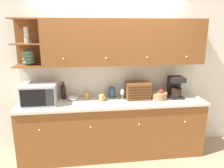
{
  "coord_description": "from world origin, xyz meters",
  "views": [
    {
      "loc": [
        -0.44,
        -3.59,
        2.06
      ],
      "look_at": [
        0.0,
        -0.21,
        1.19
      ],
      "focal_mm": 35.0,
      "sensor_mm": 36.0,
      "label": 1
    }
  ],
  "objects_px": {
    "bowl_stack_on_counter": "(73,98)",
    "bread_box": "(138,90)",
    "wine_bottle": "(63,91)",
    "mug_blue_second": "(102,98)",
    "microwave": "(40,94)",
    "storage_canister": "(112,92)",
    "mug": "(87,95)",
    "coffee_maker": "(176,87)",
    "wine_glass": "(122,92)",
    "fruit_basket": "(159,95)"
  },
  "relations": [
    {
      "from": "wine_bottle",
      "to": "storage_canister",
      "type": "relative_size",
      "value": 1.68
    },
    {
      "from": "bread_box",
      "to": "fruit_basket",
      "type": "bearing_deg",
      "value": -8.71
    },
    {
      "from": "coffee_maker",
      "to": "fruit_basket",
      "type": "bearing_deg",
      "value": -171.84
    },
    {
      "from": "microwave",
      "to": "storage_canister",
      "type": "bearing_deg",
      "value": 9.49
    },
    {
      "from": "wine_bottle",
      "to": "fruit_basket",
      "type": "distance_m",
      "value": 1.57
    },
    {
      "from": "coffee_maker",
      "to": "mug",
      "type": "bearing_deg",
      "value": 174.38
    },
    {
      "from": "bowl_stack_on_counter",
      "to": "coffee_maker",
      "type": "distance_m",
      "value": 1.71
    },
    {
      "from": "wine_bottle",
      "to": "mug_blue_second",
      "type": "bearing_deg",
      "value": -17.77
    },
    {
      "from": "wine_bottle",
      "to": "storage_canister",
      "type": "height_order",
      "value": "wine_bottle"
    },
    {
      "from": "storage_canister",
      "to": "coffee_maker",
      "type": "bearing_deg",
      "value": -7.47
    },
    {
      "from": "bowl_stack_on_counter",
      "to": "microwave",
      "type": "bearing_deg",
      "value": -164.02
    },
    {
      "from": "wine_glass",
      "to": "fruit_basket",
      "type": "xyz_separation_m",
      "value": [
        0.6,
        -0.03,
        -0.07
      ]
    },
    {
      "from": "wine_bottle",
      "to": "fruit_basket",
      "type": "height_order",
      "value": "wine_bottle"
    },
    {
      "from": "mug",
      "to": "fruit_basket",
      "type": "bearing_deg",
      "value": -9.09
    },
    {
      "from": "wine_bottle",
      "to": "bread_box",
      "type": "relative_size",
      "value": 0.74
    },
    {
      "from": "wine_glass",
      "to": "bread_box",
      "type": "height_order",
      "value": "bread_box"
    },
    {
      "from": "wine_glass",
      "to": "mug",
      "type": "bearing_deg",
      "value": 164.25
    },
    {
      "from": "bowl_stack_on_counter",
      "to": "wine_glass",
      "type": "relative_size",
      "value": 1.0
    },
    {
      "from": "bowl_stack_on_counter",
      "to": "wine_glass",
      "type": "height_order",
      "value": "wine_glass"
    },
    {
      "from": "fruit_basket",
      "to": "coffee_maker",
      "type": "xyz_separation_m",
      "value": [
        0.3,
        0.04,
        0.12
      ]
    },
    {
      "from": "wine_bottle",
      "to": "fruit_basket",
      "type": "xyz_separation_m",
      "value": [
        1.56,
        -0.21,
        -0.07
      ]
    },
    {
      "from": "storage_canister",
      "to": "mug_blue_second",
      "type": "bearing_deg",
      "value": -138.46
    },
    {
      "from": "coffee_maker",
      "to": "mug_blue_second",
      "type": "bearing_deg",
      "value": -178.82
    },
    {
      "from": "wine_bottle",
      "to": "bowl_stack_on_counter",
      "type": "distance_m",
      "value": 0.2
    },
    {
      "from": "bowl_stack_on_counter",
      "to": "bread_box",
      "type": "relative_size",
      "value": 0.48
    },
    {
      "from": "bowl_stack_on_counter",
      "to": "storage_canister",
      "type": "distance_m",
      "value": 0.65
    },
    {
      "from": "bowl_stack_on_counter",
      "to": "mug_blue_second",
      "type": "height_order",
      "value": "mug_blue_second"
    },
    {
      "from": "wine_bottle",
      "to": "storage_canister",
      "type": "distance_m",
      "value": 0.8
    },
    {
      "from": "microwave",
      "to": "storage_canister",
      "type": "height_order",
      "value": "microwave"
    },
    {
      "from": "microwave",
      "to": "coffee_maker",
      "type": "bearing_deg",
      "value": 1.35
    },
    {
      "from": "mug_blue_second",
      "to": "bread_box",
      "type": "relative_size",
      "value": 0.27
    },
    {
      "from": "microwave",
      "to": "wine_bottle",
      "type": "bearing_deg",
      "value": 33.86
    },
    {
      "from": "storage_canister",
      "to": "coffee_maker",
      "type": "relative_size",
      "value": 0.48
    },
    {
      "from": "bowl_stack_on_counter",
      "to": "coffee_maker",
      "type": "xyz_separation_m",
      "value": [
        1.7,
        -0.09,
        0.14
      ]
    },
    {
      "from": "wine_glass",
      "to": "storage_canister",
      "type": "bearing_deg",
      "value": 134.77
    },
    {
      "from": "wine_bottle",
      "to": "bread_box",
      "type": "xyz_separation_m",
      "value": [
        1.21,
        -0.16,
        0.01
      ]
    },
    {
      "from": "wine_bottle",
      "to": "microwave",
      "type": "bearing_deg",
      "value": -146.14
    },
    {
      "from": "microwave",
      "to": "mug",
      "type": "xyz_separation_m",
      "value": [
        0.72,
        0.2,
        -0.11
      ]
    },
    {
      "from": "mug_blue_second",
      "to": "bread_box",
      "type": "bearing_deg",
      "value": 3.47
    },
    {
      "from": "microwave",
      "to": "storage_canister",
      "type": "distance_m",
      "value": 1.15
    },
    {
      "from": "coffee_maker",
      "to": "microwave",
      "type": "bearing_deg",
      "value": -178.65
    },
    {
      "from": "bowl_stack_on_counter",
      "to": "wine_bottle",
      "type": "bearing_deg",
      "value": 152.23
    },
    {
      "from": "mug",
      "to": "bread_box",
      "type": "height_order",
      "value": "bread_box"
    },
    {
      "from": "mug_blue_second",
      "to": "coffee_maker",
      "type": "height_order",
      "value": "coffee_maker"
    },
    {
      "from": "wine_bottle",
      "to": "mug",
      "type": "bearing_deg",
      "value": -4.08
    },
    {
      "from": "storage_canister",
      "to": "wine_bottle",
      "type": "bearing_deg",
      "value": 177.57
    },
    {
      "from": "wine_bottle",
      "to": "bowl_stack_on_counter",
      "type": "xyz_separation_m",
      "value": [
        0.16,
        -0.08,
        -0.1
      ]
    },
    {
      "from": "bread_box",
      "to": "microwave",
      "type": "bearing_deg",
      "value": -177.7
    },
    {
      "from": "microwave",
      "to": "wine_glass",
      "type": "bearing_deg",
      "value": 1.62
    },
    {
      "from": "fruit_basket",
      "to": "coffee_maker",
      "type": "height_order",
      "value": "coffee_maker"
    }
  ]
}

